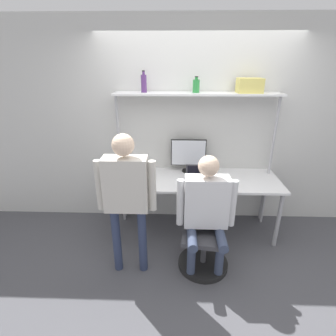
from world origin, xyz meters
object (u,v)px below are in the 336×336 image
at_px(monitor, 188,154).
at_px(laptop, 200,179).
at_px(person_seated, 207,207).
at_px(person_standing, 126,190).
at_px(bottle_purple, 144,83).
at_px(cell_phone, 224,186).
at_px(storage_box, 250,85).
at_px(office_chair, 204,244).
at_px(bottle_green, 196,86).

relative_size(monitor, laptop, 1.37).
height_order(person_seated, person_standing, person_standing).
height_order(laptop, bottle_purple, bottle_purple).
bearing_deg(cell_phone, storage_box, 56.49).
distance_m(laptop, storage_box, 1.26).
relative_size(laptop, person_standing, 0.22).
relative_size(office_chair, person_standing, 0.58).
bearing_deg(laptop, office_chair, -86.00).
xyz_separation_m(cell_phone, bottle_green, (-0.35, 0.43, 1.12)).
relative_size(laptop, bottle_green, 1.84).
bearing_deg(bottle_green, storage_box, 0.00).
distance_m(person_standing, storage_box, 1.90).
bearing_deg(laptop, bottle_green, 99.93).
bearing_deg(person_seated, bottle_green, 95.79).
height_order(office_chair, person_standing, person_standing).
bearing_deg(bottle_purple, laptop, -27.51).
distance_m(cell_phone, bottle_green, 1.25).
bearing_deg(bottle_purple, cell_phone, -24.00).
bearing_deg(office_chair, person_standing, -172.29).
relative_size(monitor, bottle_green, 2.52).
relative_size(cell_phone, bottle_purple, 0.60).
bearing_deg(office_chair, cell_phone, 60.36).
bearing_deg(cell_phone, person_standing, -152.86).
relative_size(person_seated, bottle_purple, 5.28).
height_order(bottle_green, storage_box, bottle_green).
distance_m(person_seated, storage_box, 1.54).
relative_size(laptop, office_chair, 0.38).
bearing_deg(person_seated, cell_phone, 62.16).
relative_size(laptop, storage_box, 1.17).
xyz_separation_m(cell_phone, person_standing, (-1.06, -0.55, 0.22)).
xyz_separation_m(monitor, bottle_purple, (-0.56, -0.03, 0.91)).
bearing_deg(monitor, office_chair, -79.76).
distance_m(laptop, bottle_green, 1.12).
distance_m(person_standing, bottle_purple, 1.35).
height_order(person_seated, bottle_purple, bottle_purple).
distance_m(bottle_purple, storage_box, 1.26).
bearing_deg(monitor, person_seated, -80.57).
bearing_deg(monitor, bottle_green, -28.09).
relative_size(office_chair, storage_box, 3.10).
distance_m(laptop, cell_phone, 0.30).
bearing_deg(office_chair, bottle_green, 96.47).
xyz_separation_m(person_standing, storage_box, (1.35, 0.98, 0.91)).
bearing_deg(monitor, cell_phone, -48.67).
height_order(person_standing, bottle_green, bottle_green).
height_order(cell_phone, person_seated, person_seated).
relative_size(monitor, person_seated, 0.35).
distance_m(office_chair, person_seated, 0.51).
bearing_deg(laptop, bottle_purple, 152.49).
relative_size(person_seated, person_standing, 0.85).
relative_size(laptop, person_seated, 0.26).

